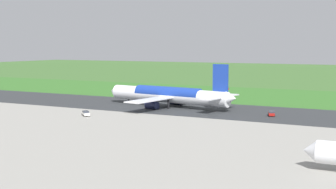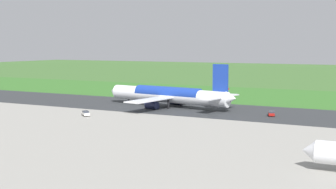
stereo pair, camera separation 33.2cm
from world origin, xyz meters
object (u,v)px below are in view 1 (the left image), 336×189
Objects in this scene: airliner_main at (169,95)px; service_car_followme at (86,113)px; service_car_ops at (272,113)px; no_stopping_sign at (228,91)px; traffic_cone_orange at (209,94)px.

service_car_followme is at bearing 66.21° from airliner_main.
airliner_main reaches higher than service_car_followme.
no_stopping_sign is (33.79, -53.82, 0.85)m from service_car_ops.
traffic_cone_orange is at bearing -49.99° from service_car_ops.
airliner_main is 44.62m from traffic_cone_orange.
airliner_main is at bearing -6.44° from service_car_ops.
airliner_main is 49.77m from no_stopping_sign.
airliner_main is at bearing -113.79° from service_car_followme.
service_car_ops is 63.54m from traffic_cone_orange.
airliner_main reaches higher than service_car_ops.
no_stopping_sign is at bearing -102.57° from service_car_followme.
service_car_ops is (-51.66, -26.30, 0.00)m from service_car_followme.
service_car_followme is at bearing 81.80° from traffic_cone_orange.
no_stopping_sign is at bearing -143.86° from traffic_cone_orange.
traffic_cone_orange is (7.06, 5.16, -1.42)m from no_stopping_sign.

